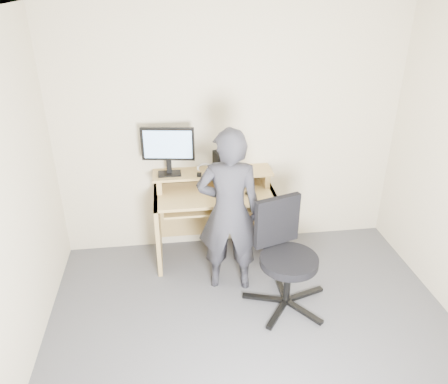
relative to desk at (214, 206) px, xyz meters
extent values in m
plane|color=#515157|center=(0.20, -1.53, -0.55)|extent=(3.50, 3.50, 0.00)
cube|color=#BEAD97|center=(0.20, 0.22, 0.70)|extent=(3.50, 0.02, 2.50)
cube|color=white|center=(0.20, -1.53, 1.95)|extent=(3.50, 3.50, 0.02)
cube|color=tan|center=(-0.58, -0.08, -0.17)|extent=(0.04, 0.60, 0.75)
cube|color=tan|center=(0.58, -0.08, -0.17)|extent=(0.04, 0.60, 0.75)
cube|color=tan|center=(0.00, -0.08, 0.19)|extent=(1.20, 0.60, 0.03)
cube|color=tan|center=(0.00, -0.16, 0.09)|extent=(1.02, 0.38, 0.02)
cube|color=tan|center=(-0.54, 0.07, 0.28)|extent=(0.05, 0.28, 0.15)
cube|color=tan|center=(0.54, 0.07, 0.28)|extent=(0.05, 0.28, 0.15)
cube|color=tan|center=(0.00, 0.07, 0.35)|extent=(1.20, 0.30, 0.02)
cube|color=tan|center=(0.00, 0.21, -0.12)|extent=(1.20, 0.03, 0.65)
cube|color=black|center=(-0.43, 0.06, 0.37)|extent=(0.23, 0.14, 0.02)
cube|color=black|center=(-0.43, 0.08, 0.45)|extent=(0.05, 0.04, 0.14)
cube|color=black|center=(-0.43, 0.05, 0.69)|extent=(0.51, 0.11, 0.33)
cube|color=#93C4FF|center=(-0.43, 0.03, 0.69)|extent=(0.46, 0.07, 0.28)
cube|color=black|center=(0.06, 0.10, 0.46)|extent=(0.10, 0.14, 0.20)
cylinder|color=silver|center=(0.11, 0.09, 0.46)|extent=(0.09, 0.09, 0.19)
cube|color=black|center=(0.32, 0.03, 0.37)|extent=(0.11, 0.15, 0.01)
cube|color=black|center=(-0.14, -0.03, 0.38)|extent=(0.05, 0.05, 0.03)
torus|color=silver|center=(-0.07, 0.15, 0.37)|extent=(0.20, 0.20, 0.06)
cube|color=black|center=(0.03, -0.17, 0.12)|extent=(0.49, 0.28, 0.03)
ellipsoid|color=black|center=(0.34, -0.18, 0.22)|extent=(0.10, 0.07, 0.04)
cube|color=black|center=(0.74, -0.87, -0.51)|extent=(0.38, 0.17, 0.03)
cube|color=black|center=(0.55, -0.73, -0.51)|extent=(0.05, 0.39, 0.03)
cube|color=black|center=(0.35, -0.87, -0.51)|extent=(0.38, 0.17, 0.03)
cube|color=black|center=(0.43, -1.10, -0.51)|extent=(0.27, 0.34, 0.03)
cube|color=black|center=(0.67, -1.10, -0.51)|extent=(0.27, 0.34, 0.03)
cylinder|color=black|center=(0.55, -0.94, -0.29)|extent=(0.06, 0.06, 0.41)
cylinder|color=black|center=(0.55, -0.94, -0.07)|extent=(0.51, 0.51, 0.07)
cube|color=black|center=(0.48, -0.72, 0.21)|extent=(0.42, 0.19, 0.46)
imported|color=black|center=(0.08, -0.56, 0.24)|extent=(0.62, 0.46, 1.58)
camera|label=1|loc=(-0.42, -3.93, 2.15)|focal=35.00mm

